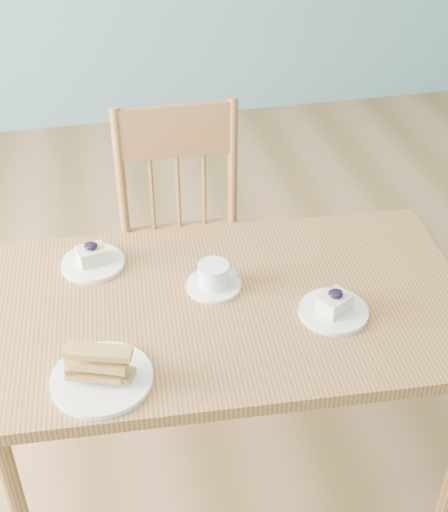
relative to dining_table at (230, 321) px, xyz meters
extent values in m
cube|color=#926744|center=(-0.24, 0.11, -0.63)|extent=(5.00, 5.00, 0.01)
cube|color=#A46D3E|center=(0.00, 0.00, 0.05)|extent=(1.34, 0.82, 0.04)
cylinder|color=#A46D3E|center=(-0.57, 0.35, -0.30)|extent=(0.05, 0.05, 0.66)
cylinder|color=#A46D3E|center=(0.61, 0.28, -0.30)|extent=(0.05, 0.05, 0.66)
cube|color=#A46D3E|center=(-0.03, 0.54, -0.18)|extent=(0.44, 0.42, 0.04)
cylinder|color=#A46D3E|center=(-0.22, 0.36, -0.41)|extent=(0.04, 0.04, 0.42)
cylinder|color=#A46D3E|center=(0.15, 0.36, -0.41)|extent=(0.04, 0.04, 0.42)
cylinder|color=#A46D3E|center=(-0.22, 0.71, -0.41)|extent=(0.04, 0.04, 0.42)
cylinder|color=#A46D3E|center=(0.16, 0.71, -0.41)|extent=(0.04, 0.04, 0.42)
cylinder|color=#A46D3E|center=(-0.23, 0.73, 0.09)|extent=(0.03, 0.03, 0.49)
cylinder|color=#A46D3E|center=(0.17, 0.72, 0.09)|extent=(0.03, 0.03, 0.49)
cube|color=#A46D3E|center=(-0.03, 0.72, 0.22)|extent=(0.37, 0.03, 0.19)
cylinder|color=#A46D3E|center=(-0.12, 0.72, -0.01)|extent=(0.01, 0.01, 0.29)
cylinder|color=#A46D3E|center=(-0.03, 0.72, -0.01)|extent=(0.01, 0.01, 0.29)
cylinder|color=#A46D3E|center=(0.06, 0.72, -0.01)|extent=(0.01, 0.01, 0.29)
cylinder|color=silver|center=(0.26, -0.10, 0.08)|extent=(0.18, 0.18, 0.01)
cube|color=beige|center=(0.26, -0.10, 0.11)|extent=(0.10, 0.09, 0.05)
ellipsoid|color=black|center=(0.26, -0.10, 0.14)|extent=(0.04, 0.04, 0.02)
sphere|color=black|center=(0.27, -0.10, 0.14)|extent=(0.02, 0.02, 0.02)
sphere|color=black|center=(0.25, -0.09, 0.14)|extent=(0.02, 0.02, 0.02)
sphere|color=black|center=(0.26, -0.11, 0.14)|extent=(0.02, 0.02, 0.02)
cylinder|color=silver|center=(-0.35, 0.24, 0.08)|extent=(0.18, 0.18, 0.01)
cube|color=beige|center=(-0.35, 0.24, 0.11)|extent=(0.09, 0.08, 0.05)
ellipsoid|color=black|center=(-0.35, 0.24, 0.14)|extent=(0.04, 0.04, 0.02)
sphere|color=black|center=(-0.34, 0.25, 0.14)|extent=(0.02, 0.02, 0.02)
sphere|color=black|center=(-0.36, 0.25, 0.14)|extent=(0.02, 0.02, 0.02)
sphere|color=black|center=(-0.35, 0.23, 0.14)|extent=(0.02, 0.02, 0.02)
cylinder|color=silver|center=(-0.03, 0.07, 0.07)|extent=(0.15, 0.15, 0.01)
cylinder|color=silver|center=(-0.03, 0.07, 0.11)|extent=(0.11, 0.11, 0.06)
cylinder|color=olive|center=(-0.03, 0.07, 0.14)|extent=(0.07, 0.07, 0.00)
torus|color=silver|center=(0.01, 0.06, 0.11)|extent=(0.05, 0.03, 0.05)
cylinder|color=silver|center=(-0.36, -0.22, 0.08)|extent=(0.24, 0.24, 0.01)
camera|label=1|loc=(-0.32, -1.43, 1.31)|focal=50.00mm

